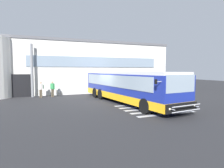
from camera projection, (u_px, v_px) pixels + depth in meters
The scene contains 7 objects.
ground_plane at pixel (107, 102), 16.81m from camera, with size 80.00×90.00×0.02m, color #2B2B2D.
bay_paint_stripes at pixel (152, 109), 13.62m from camera, with size 4.40×3.96×0.01m.
terminal_building at pixel (76, 68), 27.13m from camera, with size 23.62×13.80×6.43m.
entry_support_column at pixel (32, 71), 19.33m from camera, with size 0.28×0.28×5.56m, color slate.
bus_main_foreground at pixel (126, 87), 16.12m from camera, with size 4.00×12.55×2.70m.
passenger_near_column at pixel (41, 88), 19.06m from camera, with size 0.51×0.52×1.68m.
passenger_by_doorway at pixel (53, 88), 19.55m from camera, with size 0.42×0.46×1.68m.
Camera 1 is at (-5.59, -15.68, 2.81)m, focal length 29.85 mm.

